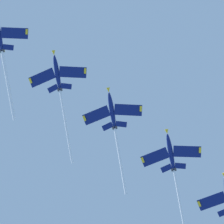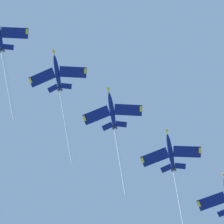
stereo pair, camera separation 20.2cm
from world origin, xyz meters
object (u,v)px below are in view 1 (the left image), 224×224
jet_third (114,123)px  jet_fourth (172,161)px  jet_lead (2,53)px  jet_second (59,85)px

jet_third → jet_fourth: jet_third is taller
jet_lead → jet_second: bearing=87.8°
jet_lead → jet_second: jet_lead is taller
jet_third → jet_fourth: (-0.34, 21.67, -7.09)m
jet_second → jet_fourth: (-0.03, 42.19, -15.90)m
jet_lead → jet_second: size_ratio=0.98×
jet_third → jet_lead: bearing=-91.5°
jet_fourth → jet_lead: bearing=-90.7°
jet_lead → jet_fourth: 66.86m
jet_fourth → jet_third: bearing=-89.1°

